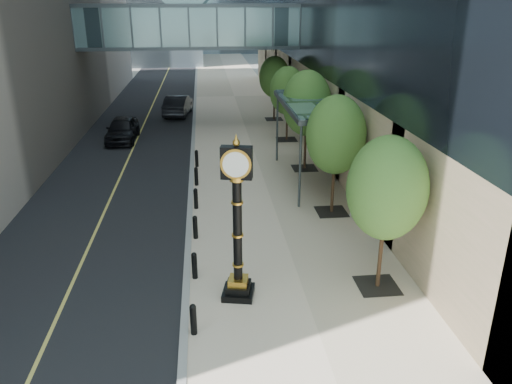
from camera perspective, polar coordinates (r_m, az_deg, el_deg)
ground at (r=14.93m, az=3.81°, el=-17.66°), size 320.00×320.00×0.00m
road at (r=52.51m, az=-11.39°, el=10.48°), size 8.00×180.00×0.02m
sidewalk at (r=52.38m, az=-2.50°, el=10.87°), size 8.00×180.00×0.06m
curb at (r=52.29m, az=-6.96°, el=10.72°), size 0.25×180.00×0.07m
skywalk at (r=39.49m, az=-7.63°, el=18.59°), size 17.00×4.20×5.80m
entrance_canopy at (r=26.56m, az=6.45°, el=9.82°), size 3.00×8.00×4.38m
bollard_row at (r=22.28m, az=-6.92°, el=-2.39°), size 0.20×16.20×0.90m
street_trees at (r=28.03m, az=6.05°, el=9.37°), size 2.77×28.55×5.70m
street_clock at (r=15.96m, az=-2.12°, el=-4.63°), size 1.20×1.20×5.41m
pedestrian at (r=23.08m, az=11.20°, el=-0.83°), size 0.65×0.48×1.62m
car_near at (r=36.52m, az=-15.03°, el=6.96°), size 2.04×4.89×1.66m
car_far at (r=44.01m, az=-8.90°, el=9.79°), size 2.48×5.40×1.71m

